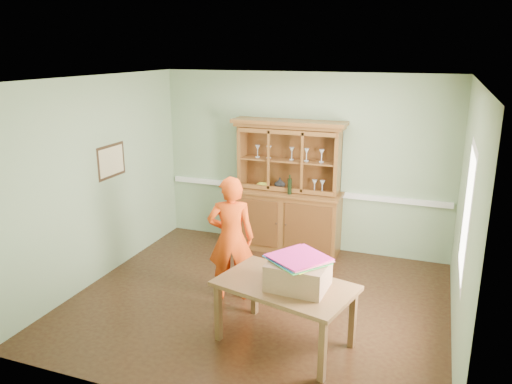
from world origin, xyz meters
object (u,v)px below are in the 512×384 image
at_px(china_hutch, 287,205).
at_px(dining_table, 285,291).
at_px(person, 231,238).
at_px(cardboard_box, 298,275).

height_order(china_hutch, dining_table, china_hutch).
bearing_deg(dining_table, person, 154.74).
distance_m(china_hutch, dining_table, 2.63).
bearing_deg(china_hutch, cardboard_box, -70.77).
xyz_separation_m(dining_table, cardboard_box, (0.14, -0.03, 0.22)).
bearing_deg(cardboard_box, china_hutch, 109.23).
distance_m(china_hutch, cardboard_box, 2.71).
bearing_deg(china_hutch, person, -95.82).
bearing_deg(person, china_hutch, -117.57).
relative_size(china_hutch, dining_table, 1.30).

